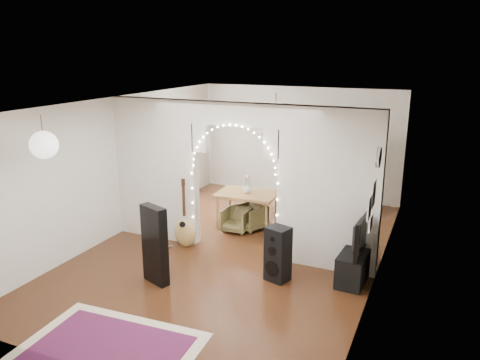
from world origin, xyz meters
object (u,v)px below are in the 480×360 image
at_px(bookcase, 326,172).
at_px(dining_table, 247,196).
at_px(acoustic_guitar, 184,222).
at_px(floor_speaker, 278,254).
at_px(dining_chair_left, 236,220).
at_px(media_console, 355,264).
at_px(dining_chair_right, 250,217).

xyz_separation_m(bookcase, dining_table, (-1.12, -2.02, -0.15)).
bearing_deg(acoustic_guitar, bookcase, 40.83).
distance_m(floor_speaker, dining_chair_left, 2.20).
relative_size(media_console, bookcase, 0.60).
xyz_separation_m(dining_table, dining_chair_left, (-0.13, -0.24, -0.44)).
relative_size(floor_speaker, dining_chair_right, 1.60).
bearing_deg(floor_speaker, dining_chair_left, 148.62).
bearing_deg(bookcase, floor_speaker, -96.76).
distance_m(acoustic_guitar, dining_chair_right, 1.55).
distance_m(acoustic_guitar, dining_table, 1.52).
relative_size(dining_chair_left, dining_chair_right, 0.93).
bearing_deg(media_console, floor_speaker, -151.12).
xyz_separation_m(bookcase, dining_chair_right, (-1.04, -2.04, -0.57)).
height_order(media_console, bookcase, bookcase).
relative_size(acoustic_guitar, dining_chair_right, 2.00).
xyz_separation_m(acoustic_guitar, dining_table, (0.68, 1.35, 0.19)).
relative_size(floor_speaker, media_console, 0.89).
bearing_deg(bookcase, media_console, -78.29).
bearing_deg(floor_speaker, dining_table, 142.16).
distance_m(floor_speaker, dining_table, 2.32).
distance_m(dining_table, dining_chair_left, 0.52).
xyz_separation_m(bookcase, dining_chair_left, (-1.25, -2.27, -0.59)).
bearing_deg(dining_chair_right, acoustic_guitar, -95.77).
bearing_deg(dining_chair_left, acoustic_guitar, -116.84).
relative_size(bookcase, dining_table, 1.35).
relative_size(dining_table, dining_chair_left, 2.36).
bearing_deg(media_console, dining_chair_left, 160.33).
distance_m(media_console, bookcase, 3.67).
height_order(dining_chair_left, dining_chair_right, dining_chair_right).
distance_m(floor_speaker, dining_chair_right, 2.25).
relative_size(acoustic_guitar, floor_speaker, 1.25).
relative_size(media_console, dining_chair_left, 1.92).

